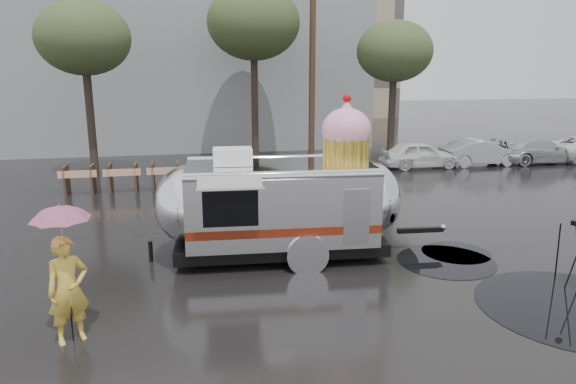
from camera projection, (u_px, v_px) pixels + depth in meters
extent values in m
plane|color=black|center=(360.00, 290.00, 10.32)|extent=(120.00, 120.00, 0.00)
cylinder|color=black|center=(239.00, 233.00, 13.91)|extent=(2.34, 2.34, 0.01)
cylinder|color=black|center=(456.00, 252.00, 12.42)|extent=(1.63, 1.63, 0.01)
cylinder|color=black|center=(574.00, 307.00, 9.56)|extent=(3.53, 3.53, 0.01)
cylinder|color=black|center=(446.00, 261.00, 11.85)|extent=(2.23, 2.23, 0.01)
cube|color=gray|center=(167.00, 32.00, 30.89)|extent=(22.00, 12.00, 13.00)
cylinder|color=#473323|center=(312.00, 65.00, 23.09)|extent=(0.28, 0.28, 9.00)
cylinder|color=#382D26|center=(89.00, 105.00, 20.66)|extent=(0.32, 0.32, 5.85)
ellipsoid|color=#354323|center=(83.00, 38.00, 20.06)|extent=(3.64, 3.64, 2.86)
cylinder|color=#382D26|center=(255.00, 90.00, 23.82)|extent=(0.32, 0.32, 6.75)
ellipsoid|color=#354323|center=(254.00, 23.00, 23.12)|extent=(4.20, 4.20, 3.30)
cylinder|color=#382D26|center=(392.00, 106.00, 23.24)|extent=(0.32, 0.32, 5.40)
ellipsoid|color=#354323|center=(395.00, 51.00, 22.68)|extent=(3.36, 3.36, 2.64)
cube|color=#473323|center=(67.00, 179.00, 18.27)|extent=(0.08, 0.80, 1.00)
cube|color=#473323|center=(93.00, 178.00, 18.45)|extent=(0.08, 0.80, 1.00)
cube|color=#E5590C|center=(77.00, 174.00, 17.94)|extent=(1.30, 0.04, 0.25)
cube|color=#473323|center=(111.00, 178.00, 18.57)|extent=(0.08, 0.80, 1.00)
cube|color=#473323|center=(136.00, 177.00, 18.74)|extent=(0.08, 0.80, 1.00)
cube|color=#E5590C|center=(122.00, 173.00, 18.23)|extent=(1.30, 0.04, 0.25)
cube|color=#473323|center=(153.00, 176.00, 18.86)|extent=(0.08, 0.80, 1.00)
cube|color=#473323|center=(178.00, 175.00, 19.03)|extent=(0.08, 0.80, 1.00)
cube|color=#E5590C|center=(165.00, 171.00, 18.52)|extent=(1.30, 0.04, 0.25)
imported|color=silver|center=(420.00, 152.00, 22.95)|extent=(4.00, 1.80, 1.40)
imported|color=#B2B2B7|center=(480.00, 150.00, 23.53)|extent=(4.00, 1.80, 1.40)
imported|color=#B2B2B7|center=(538.00, 148.00, 24.11)|extent=(4.20, 1.80, 1.44)
cube|color=silver|center=(280.00, 200.00, 11.94)|extent=(4.40, 2.51, 1.74)
ellipsoid|color=silver|center=(368.00, 198.00, 12.21)|extent=(1.60, 2.32, 1.74)
ellipsoid|color=silver|center=(187.00, 204.00, 11.67)|extent=(1.60, 2.32, 1.74)
cube|color=black|center=(280.00, 242.00, 12.18)|extent=(4.95, 2.26, 0.29)
cylinder|color=black|center=(307.00, 256.00, 11.28)|extent=(0.69, 0.26, 0.68)
cylinder|color=black|center=(294.00, 228.00, 13.20)|extent=(0.69, 0.26, 0.68)
cylinder|color=silver|center=(308.00, 256.00, 11.14)|extent=(0.93, 0.16, 0.93)
cube|color=black|center=(420.00, 230.00, 12.59)|extent=(1.17, 0.20, 0.12)
sphere|color=silver|center=(443.00, 227.00, 12.65)|extent=(0.16, 0.16, 0.15)
cylinder|color=black|center=(151.00, 251.00, 11.81)|extent=(0.10, 0.10, 0.48)
cube|color=#621D0C|center=(286.00, 233.00, 10.97)|extent=(4.25, 0.32, 0.19)
cube|color=#621D0C|center=(275.00, 206.00, 13.11)|extent=(4.25, 0.32, 0.19)
cube|color=black|center=(231.00, 209.00, 10.67)|extent=(1.16, 0.11, 0.77)
cube|color=#AAA59D|center=(230.00, 189.00, 10.34)|extent=(1.38, 0.57, 0.14)
cube|color=silver|center=(357.00, 217.00, 11.09)|extent=(0.58, 0.07, 1.26)
cube|color=white|center=(233.00, 156.00, 11.55)|extent=(0.91, 0.69, 0.37)
cylinder|color=gold|center=(346.00, 150.00, 11.87)|extent=(1.07, 1.07, 0.58)
ellipsoid|color=#FFB1CD|center=(346.00, 130.00, 11.76)|extent=(1.20, 1.20, 1.01)
cone|color=#FFB1CD|center=(347.00, 108.00, 11.64)|extent=(0.52, 0.52, 0.39)
sphere|color=red|center=(347.00, 98.00, 11.59)|extent=(0.21, 0.21, 0.19)
imported|color=yellow|center=(68.00, 290.00, 8.20)|extent=(0.77, 0.67, 1.78)
imported|color=pink|center=(61.00, 228.00, 7.96)|extent=(1.12, 1.12, 0.76)
cylinder|color=black|center=(69.00, 294.00, 8.22)|extent=(0.02, 0.02, 1.65)
cylinder|color=black|center=(558.00, 252.00, 10.59)|extent=(0.23, 0.22, 1.32)
cylinder|color=black|center=(576.00, 258.00, 10.24)|extent=(0.30, 0.11, 1.32)
cube|color=black|center=(575.00, 223.00, 10.31)|extent=(0.13, 0.12, 0.09)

